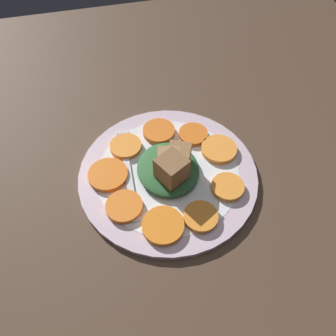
{
  "coord_description": "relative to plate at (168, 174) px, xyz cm",
  "views": [
    {
      "loc": [
        31.28,
        -7.94,
        46.76
      ],
      "look_at": [
        0.0,
        0.0,
        4.1
      ],
      "focal_mm": 35.0,
      "sensor_mm": 36.0,
      "label": 1
    }
  ],
  "objects": [
    {
      "name": "carrot_slice_2",
      "position": [
        9.64,
        -3.19,
        1.01
      ],
      "size": [
        6.27,
        6.27,
        0.86
      ],
      "primitive_type": "cylinder",
      "color": "orange",
      "rests_on": "plate"
    },
    {
      "name": "plate",
      "position": [
        0.0,
        0.0,
        0.0
      ],
      "size": [
        29.67,
        29.67,
        1.05
      ],
      "color": "silver",
      "rests_on": "table_slab"
    },
    {
      "name": "carrot_slice_6",
      "position": [
        -6.67,
        6.37,
        1.01
      ],
      "size": [
        5.23,
        5.23,
        0.86
      ],
      "primitive_type": "cylinder",
      "color": "orange",
      "rests_on": "plate"
    },
    {
      "name": "center_pile",
      "position": [
        0.51,
        0.28,
        2.63
      ],
      "size": [
        11.28,
        10.15,
        5.76
      ],
      "color": "#2D6033",
      "rests_on": "plate"
    },
    {
      "name": "carrot_slice_8",
      "position": [
        -6.84,
        -5.88,
        1.01
      ],
      "size": [
        5.51,
        5.51,
        0.86
      ],
      "primitive_type": "cylinder",
      "color": "orange",
      "rests_on": "plate"
    },
    {
      "name": "carrot_slice_3",
      "position": [
        9.6,
        2.6,
        1.01
      ],
      "size": [
        5.22,
        5.22,
        0.86
      ],
      "primitive_type": "cylinder",
      "color": "orange",
      "rests_on": "plate"
    },
    {
      "name": "carrot_slice_5",
      "position": [
        -2.22,
        9.67,
        1.01
      ],
      "size": [
        6.19,
        6.19,
        0.86
      ],
      "primitive_type": "cylinder",
      "color": "orange",
      "rests_on": "plate"
    },
    {
      "name": "carrot_slice_7",
      "position": [
        -8.97,
        0.55,
        1.01
      ],
      "size": [
        5.81,
        5.81,
        0.86
      ],
      "primitive_type": "cylinder",
      "color": "orange",
      "rests_on": "plate"
    },
    {
      "name": "carrot_slice_0",
      "position": [
        -1.5,
        -9.73,
        1.01
      ],
      "size": [
        6.52,
        6.52,
        0.86
      ],
      "primitive_type": "cylinder",
      "color": "orange",
      "rests_on": "plate"
    },
    {
      "name": "carrot_slice_4",
      "position": [
        5.56,
        8.36,
        1.01
      ],
      "size": [
        5.26,
        5.26,
        0.86
      ],
      "primitive_type": "cylinder",
      "color": "orange",
      "rests_on": "plate"
    },
    {
      "name": "fork",
      "position": [
        -1.99,
        -6.45,
        0.78
      ],
      "size": [
        18.91,
        2.67,
        0.4
      ],
      "rotation": [
        0.0,
        0.0,
        -0.05
      ],
      "color": "silver",
      "rests_on": "plate"
    },
    {
      "name": "table_slab",
      "position": [
        0.0,
        0.0,
        -1.52
      ],
      "size": [
        120.0,
        120.0,
        2.0
      ],
      "primitive_type": "cube",
      "color": "#4C3828",
      "rests_on": "ground"
    },
    {
      "name": "carrot_slice_1",
      "position": [
        5.05,
        -8.17,
        1.01
      ],
      "size": [
        5.69,
        5.69,
        0.86
      ],
      "primitive_type": "cylinder",
      "color": "orange",
      "rests_on": "plate"
    }
  ]
}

